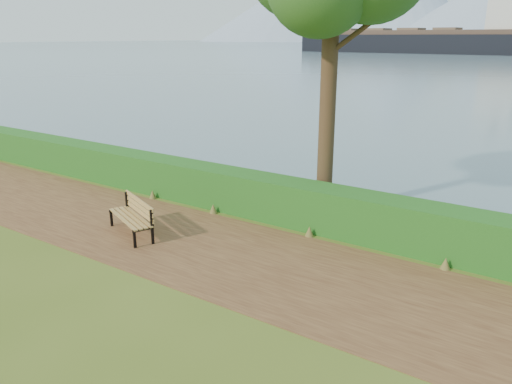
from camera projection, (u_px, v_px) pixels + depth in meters
The scene contains 5 objects.
ground at pixel (193, 251), 10.22m from camera, with size 140.00×140.00×0.00m, color #4A5B1A.
path at pixel (202, 246), 10.45m from camera, with size 40.00×3.40×0.01m, color #502E1B.
hedge at pixel (262, 196), 12.13m from camera, with size 32.00×0.85×1.00m, color #1A4E16.
bench at pixel (134, 214), 10.98m from camera, with size 1.66×1.04×0.81m.
cargo_ship at pixel (428, 42), 126.77m from camera, with size 64.68×13.64×19.50m.
Camera 1 is at (6.32, -7.06, 4.22)m, focal length 35.00 mm.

